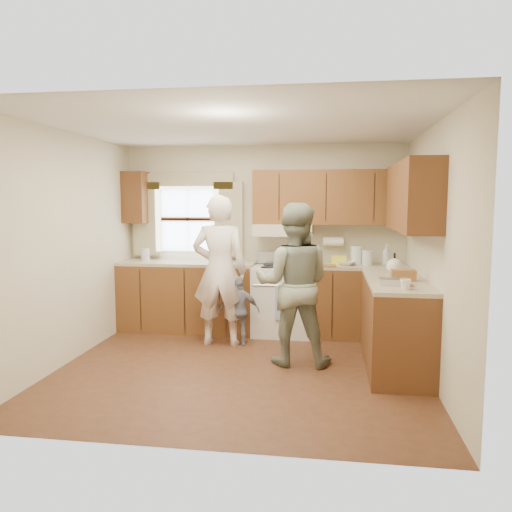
% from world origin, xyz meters
% --- Properties ---
extents(room, '(3.80, 3.80, 3.80)m').
position_xyz_m(room, '(0.00, 0.00, 1.25)').
color(room, '#472716').
rests_on(room, ground).
extents(kitchen_fixtures, '(3.80, 2.25, 2.15)m').
position_xyz_m(kitchen_fixtures, '(0.61, 1.08, 0.84)').
color(kitchen_fixtures, '#4A2C0F').
rests_on(kitchen_fixtures, ground).
extents(stove, '(0.76, 0.67, 1.07)m').
position_xyz_m(stove, '(0.30, 1.44, 0.47)').
color(stove, silver).
rests_on(stove, ground).
extents(woman_left, '(0.68, 0.46, 1.83)m').
position_xyz_m(woman_left, '(-0.41, 0.85, 0.91)').
color(woman_left, white).
rests_on(woman_left, ground).
extents(woman_right, '(0.85, 0.67, 1.74)m').
position_xyz_m(woman_right, '(0.53, 0.26, 0.87)').
color(woman_right, '#213624').
rests_on(woman_right, ground).
extents(child, '(0.52, 0.26, 0.85)m').
position_xyz_m(child, '(-0.17, 0.85, 0.42)').
color(child, gray).
rests_on(child, ground).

